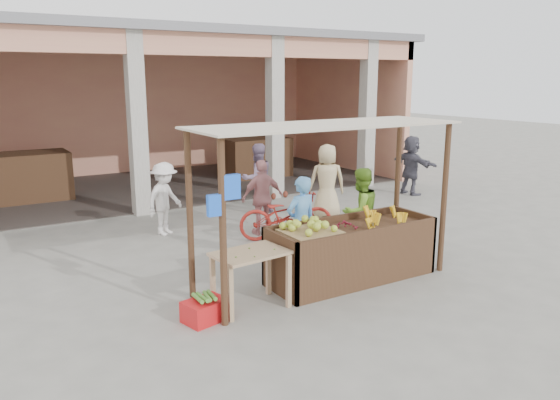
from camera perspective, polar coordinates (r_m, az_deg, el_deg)
ground at (r=8.27m, az=4.63°, el=-8.81°), size 60.00×60.00×0.00m
market_building at (r=15.82m, az=-14.63°, el=11.13°), size 14.40×6.40×4.20m
fruit_stall at (r=8.42m, az=7.46°, el=-5.59°), size 2.60×0.95×0.80m
stall_awning at (r=7.80m, az=4.55°, el=4.93°), size 4.09×1.35×2.39m
banana_heap at (r=8.63m, az=10.83°, el=-1.86°), size 0.98×0.54×0.18m
melon_tray at (r=7.90m, az=3.17°, el=-2.97°), size 0.78×0.68×0.21m
berry_heap at (r=8.23m, az=6.73°, el=-2.59°), size 0.43×0.35×0.14m
side_table at (r=7.28m, az=-3.11°, el=-6.46°), size 1.02×0.74×0.78m
papaya_pile at (r=7.20m, az=-3.13°, el=-4.63°), size 0.75×0.43×0.21m
red_crate at (r=7.12m, az=-7.82°, el=-11.37°), size 0.60×0.50×0.27m
plantain_bundle at (r=7.05m, az=-7.87°, el=-10.03°), size 0.43×0.30×0.09m
produce_sacks at (r=13.90m, az=-0.64°, el=1.53°), size 1.09×0.82×0.66m
vendor_blue at (r=8.70m, az=2.21°, el=-2.09°), size 0.64×0.49×1.62m
vendor_green at (r=9.50m, az=8.39°, el=-0.98°), size 0.79×0.49×1.61m
motorcycle at (r=10.34m, az=0.67°, el=-1.48°), size 1.27×1.99×0.98m
shopper_a at (r=10.84m, az=-11.98°, el=0.42°), size 1.10×0.95×1.54m
shopper_b at (r=10.62m, az=-1.84°, el=0.54°), size 0.95×0.54×1.58m
shopper_c at (r=11.89m, az=4.92°, el=2.37°), size 1.03×0.88×1.80m
shopper_d at (r=14.71m, az=13.55°, el=3.72°), size 0.66×1.53×1.64m
shopper_f at (r=12.34m, az=-2.40°, el=2.61°), size 0.85×0.50×1.73m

